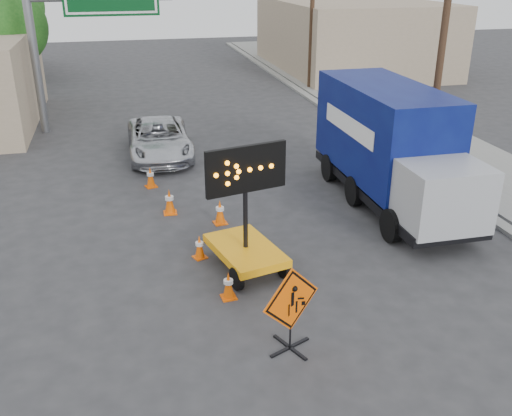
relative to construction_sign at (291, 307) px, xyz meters
name	(u,v)px	position (x,y,z in m)	size (l,w,h in m)	color
ground	(315,359)	(0.38, -0.43, -0.96)	(100.00, 100.00, 0.00)	#2D2D30
curb_right	(356,128)	(7.58, 14.57, -0.90)	(0.40, 60.00, 0.12)	gray
sidewalk_right	(402,125)	(9.88, 14.57, -0.89)	(4.00, 60.00, 0.15)	gray
building_right_far	(351,35)	(13.38, 29.57, 1.34)	(10.00, 14.00, 4.60)	tan
highway_gantry	(80,12)	(-4.05, 17.53, 4.11)	(6.18, 0.38, 6.90)	slate
utility_pole_near	(443,36)	(8.38, 9.57, 3.72)	(1.80, 0.26, 9.00)	#40291B
utility_pole_far	(312,7)	(8.38, 23.57, 3.72)	(1.80, 0.26, 9.00)	#40291B
tree_left_near	(8,27)	(-7.62, 21.57, 3.20)	(3.71, 3.71, 6.03)	#40291B
tree_left_far	(9,6)	(-8.62, 29.57, 3.64)	(4.10, 4.10, 6.66)	#40291B
construction_sign	(291,307)	(0.00, 0.00, 0.00)	(1.27, 0.92, 1.82)	black
arrow_board	(246,243)	(-0.13, 3.35, -0.25)	(2.01, 2.51, 3.22)	#FFA50E
pickup_truck	(159,139)	(-1.42, 12.89, -0.26)	(2.34, 5.07, 1.41)	silver
box_truck	(390,153)	(5.15, 6.46, 0.68)	(2.47, 7.60, 3.61)	black
cone_a	(228,285)	(-0.82, 2.11, -0.63)	(0.37, 0.37, 0.67)	#FF5C05
cone_b	(200,247)	(-1.17, 4.18, -0.64)	(0.42, 0.42, 0.63)	#FF5C05
cone_c	(220,212)	(-0.27, 6.12, -0.59)	(0.42, 0.42, 0.74)	#FF5C05
cone_d	(170,201)	(-1.62, 7.20, -0.57)	(0.42, 0.42, 0.79)	#FF5C05
cone_e	(150,177)	(-2.02, 9.57, -0.60)	(0.45, 0.45, 0.72)	#FF5C05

